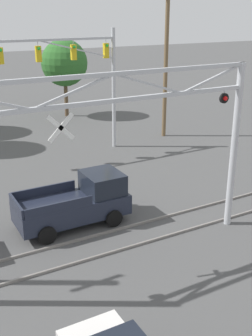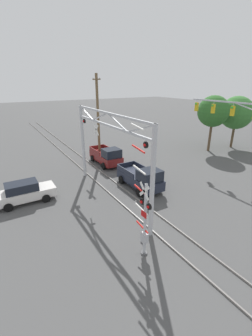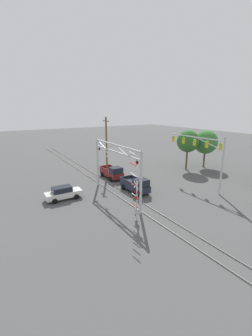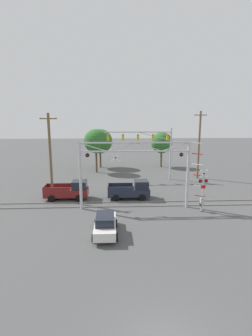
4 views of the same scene
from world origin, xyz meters
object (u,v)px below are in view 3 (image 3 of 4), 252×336
(background_tree_far_left_verge, at_px, (188,141))
(traffic_signal_span, at_px, (206,151))
(sedan_waiting, at_px, (63,193))
(crossing_signal_mast, at_px, (136,200))
(background_tree_far_right_verge, at_px, (206,142))
(pickup_truck_following, at_px, (112,173))
(crossing_gantry, at_px, (116,164))
(pickup_truck_lead, at_px, (136,185))
(utility_pole_left, at_px, (107,146))

(background_tree_far_left_verge, bearing_deg, traffic_signal_span, -32.76)
(sedan_waiting, bearing_deg, crossing_signal_mast, 26.54)
(sedan_waiting, xyz_separation_m, background_tree_far_left_verge, (-2.15, 23.14, 4.32))
(crossing_signal_mast, xyz_separation_m, background_tree_far_right_verge, (-10.86, 22.75, 2.49))
(pickup_truck_following, relative_size, background_tree_far_left_verge, 0.68)
(crossing_gantry, xyz_separation_m, sedan_waiting, (-2.75, -5.85, -3.50))
(pickup_truck_lead, bearing_deg, crossing_signal_mast, -33.89)
(crossing_signal_mast, bearing_deg, sedan_waiting, -153.46)
(utility_pole_left, xyz_separation_m, background_tree_far_left_verge, (4.02, 14.05, 0.25))
(traffic_signal_span, xyz_separation_m, sedan_waiting, (-6.24, -17.75, -4.49))
(pickup_truck_following, height_order, sedan_waiting, pickup_truck_following)
(pickup_truck_following, distance_m, background_tree_far_right_verge, 18.79)
(pickup_truck_lead, bearing_deg, background_tree_far_left_verge, 108.63)
(background_tree_far_right_verge, bearing_deg, background_tree_far_left_verge, -96.09)
(pickup_truck_following, bearing_deg, crossing_gantry, -24.71)
(sedan_waiting, relative_size, background_tree_far_right_verge, 0.63)
(crossing_signal_mast, distance_m, background_tree_far_right_verge, 25.33)
(pickup_truck_following, relative_size, sedan_waiting, 1.10)
(crossing_signal_mast, xyz_separation_m, background_tree_far_left_verge, (-11.31, 18.57, 2.88))
(sedan_waiting, distance_m, background_tree_far_left_verge, 23.64)
(background_tree_far_left_verge, bearing_deg, background_tree_far_right_verge, 83.91)
(pickup_truck_lead, bearing_deg, pickup_truck_following, 178.81)
(sedan_waiting, distance_m, utility_pole_left, 11.72)
(background_tree_far_left_verge, bearing_deg, sedan_waiting, -84.70)
(background_tree_far_left_verge, bearing_deg, crossing_signal_mast, -58.66)
(pickup_truck_lead, xyz_separation_m, sedan_waiting, (-2.64, -8.96, -0.15))
(traffic_signal_span, distance_m, background_tree_far_right_verge, 12.45)
(pickup_truck_lead, distance_m, pickup_truck_following, 6.95)
(crossing_gantry, height_order, pickup_truck_following, crossing_gantry)
(crossing_signal_mast, xyz_separation_m, pickup_truck_lead, (-6.52, 4.38, -1.29))
(pickup_truck_lead, relative_size, utility_pole_left, 0.49)
(crossing_signal_mast, relative_size, utility_pole_left, 0.72)
(traffic_signal_span, distance_m, utility_pole_left, 15.13)
(pickup_truck_lead, bearing_deg, sedan_waiting, -106.40)
(crossing_signal_mast, xyz_separation_m, sedan_waiting, (-9.16, -4.58, -1.44))
(crossing_gantry, bearing_deg, pickup_truck_lead, 92.12)
(crossing_signal_mast, xyz_separation_m, pickup_truck_following, (-13.47, 4.53, -1.29))
(background_tree_far_right_verge, bearing_deg, sedan_waiting, -86.43)
(utility_pole_left, relative_size, background_tree_far_left_verge, 1.33)
(crossing_signal_mast, relative_size, pickup_truck_lead, 1.46)
(crossing_signal_mast, distance_m, background_tree_far_left_verge, 21.93)
(pickup_truck_following, height_order, background_tree_far_left_verge, background_tree_far_left_verge)
(crossing_gantry, relative_size, background_tree_far_right_verge, 1.58)
(traffic_signal_span, relative_size, pickup_truck_following, 2.00)
(traffic_signal_span, height_order, background_tree_far_left_verge, traffic_signal_span)
(traffic_signal_span, bearing_deg, background_tree_far_left_verge, 147.24)
(traffic_signal_span, distance_m, pickup_truck_lead, 10.45)
(crossing_gantry, height_order, sedan_waiting, crossing_gantry)
(sedan_waiting, height_order, background_tree_far_right_verge, background_tree_far_right_verge)
(pickup_truck_following, bearing_deg, utility_pole_left, -179.74)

